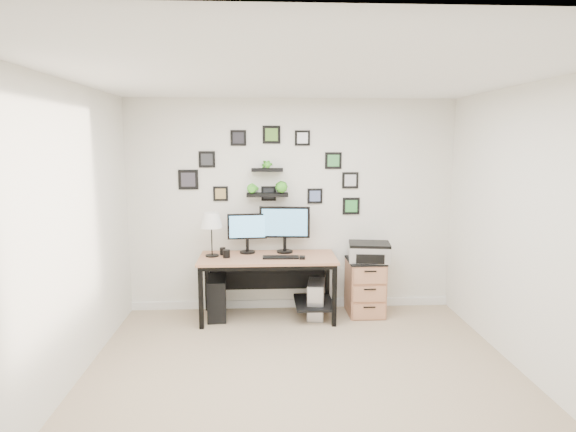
{
  "coord_description": "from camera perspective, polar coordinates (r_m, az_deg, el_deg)",
  "views": [
    {
      "loc": [
        -0.35,
        -3.87,
        2.09
      ],
      "look_at": [
        -0.05,
        1.83,
        1.2
      ],
      "focal_mm": 30.0,
      "sensor_mm": 36.0,
      "label": 1
    }
  ],
  "objects": [
    {
      "name": "pc_tower_grey",
      "position": [
        5.86,
        3.33,
        -9.81
      ],
      "size": [
        0.26,
        0.46,
        0.43
      ],
      "color": "gray",
      "rests_on": "ground"
    },
    {
      "name": "pc_tower_black",
      "position": [
        5.88,
        -8.43,
        -9.55
      ],
      "size": [
        0.25,
        0.5,
        0.48
      ],
      "primitive_type": "cube",
      "rotation": [
        0.0,
        0.0,
        0.07
      ],
      "color": "black",
      "rests_on": "ground"
    },
    {
      "name": "file_cabinet",
      "position": [
        5.99,
        9.12,
        -8.28
      ],
      "size": [
        0.43,
        0.53,
        0.67
      ],
      "color": "#B57956",
      "rests_on": "ground"
    },
    {
      "name": "desk",
      "position": [
        5.73,
        -2.07,
        -5.95
      ],
      "size": [
        1.6,
        0.7,
        0.75
      ],
      "color": "#B57956",
      "rests_on": "ground"
    },
    {
      "name": "mouse",
      "position": [
        5.56,
        1.71,
        -4.94
      ],
      "size": [
        0.07,
        0.1,
        0.03
      ],
      "primitive_type": "cube",
      "rotation": [
        0.0,
        0.0,
        -0.1
      ],
      "color": "black",
      "rests_on": "desk"
    },
    {
      "name": "table_lamp",
      "position": [
        5.67,
        -9.08,
        -0.63
      ],
      "size": [
        0.25,
        0.25,
        0.52
      ],
      "color": "black",
      "rests_on": "desk"
    },
    {
      "name": "printer",
      "position": [
        5.85,
        9.6,
        -4.21
      ],
      "size": [
        0.53,
        0.45,
        0.22
      ],
      "color": "silver",
      "rests_on": "file_cabinet"
    },
    {
      "name": "wall_decor",
      "position": [
        5.82,
        -2.09,
        4.69
      ],
      "size": [
        2.22,
        0.18,
        1.09
      ],
      "color": "black",
      "rests_on": "ground"
    },
    {
      "name": "pen_cup",
      "position": [
        5.79,
        -7.75,
        -4.15
      ],
      "size": [
        0.07,
        0.07,
        0.09
      ],
      "primitive_type": "cylinder",
      "color": "black",
      "rests_on": "desk"
    },
    {
      "name": "room",
      "position": [
        6.21,
        0.43,
        -10.31
      ],
      "size": [
        4.0,
        4.0,
        4.0
      ],
      "color": "tan",
      "rests_on": "ground"
    },
    {
      "name": "monitor_left",
      "position": [
        5.8,
        -4.86,
        -1.68
      ],
      "size": [
        0.47,
        0.2,
        0.48
      ],
      "color": "black",
      "rests_on": "desk"
    },
    {
      "name": "keyboard",
      "position": [
        5.59,
        -0.86,
        -4.91
      ],
      "size": [
        0.42,
        0.14,
        0.02
      ],
      "primitive_type": "cube",
      "rotation": [
        0.0,
        0.0,
        -0.03
      ],
      "color": "black",
      "rests_on": "desk"
    },
    {
      "name": "monitor_right",
      "position": [
        5.79,
        -0.4,
        -1.12
      ],
      "size": [
        0.61,
        0.21,
        0.56
      ],
      "color": "black",
      "rests_on": "desk"
    },
    {
      "name": "mug",
      "position": [
        5.65,
        -7.31,
        -4.46
      ],
      "size": [
        0.08,
        0.08,
        0.09
      ],
      "primitive_type": "cylinder",
      "color": "black",
      "rests_on": "desk"
    }
  ]
}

